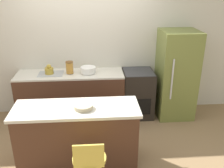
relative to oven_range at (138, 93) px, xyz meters
The scene contains 10 objects.
ground_plane 1.11m from the oven_range, 162.22° to the right, with size 14.00×14.00×0.00m, color #8E704C.
wall_back 1.33m from the oven_range, 161.53° to the left, with size 8.00×0.06×2.60m.
back_counter 1.26m from the oven_range, behind, with size 1.94×0.58×0.90m.
kitchen_island 1.70m from the oven_range, 129.01° to the right, with size 1.69×0.60×0.89m.
oven_range is the anchor object (origin of this frame).
refrigerator 0.80m from the oven_range, ahead, with size 0.66×0.68×1.65m.
kettle 1.70m from the oven_range, behind, with size 0.15×0.15×0.18m.
mixing_bowl 1.05m from the oven_range, behind, with size 0.27×0.27×0.11m.
canister_jar 1.38m from the oven_range, behind, with size 0.14×0.14×0.22m.
fruit_bowl 1.74m from the oven_range, 125.49° to the right, with size 0.25×0.25×0.06m.
Camera 1 is at (0.15, -3.98, 2.45)m, focal length 40.00 mm.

